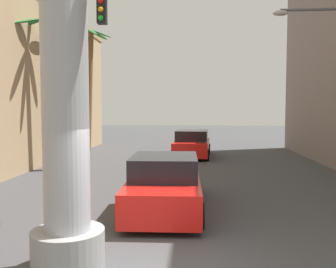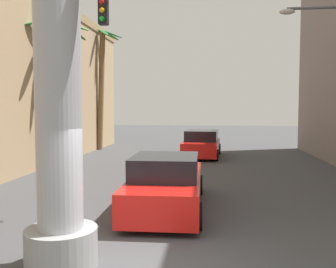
% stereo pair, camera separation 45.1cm
% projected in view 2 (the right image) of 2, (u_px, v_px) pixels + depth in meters
% --- Properties ---
extents(ground_plane, '(89.47, 89.47, 0.00)m').
position_uv_depth(ground_plane, '(186.00, 173.00, 16.43)').
color(ground_plane, '#424244').
extents(traffic_light_mast, '(5.19, 0.32, 5.99)m').
position_uv_depth(traffic_light_mast, '(7.00, 59.00, 10.43)').
color(traffic_light_mast, '#333333').
rests_on(traffic_light_mast, ground).
extents(car_lead, '(2.14, 5.17, 1.56)m').
position_uv_depth(car_lead, '(166.00, 184.00, 10.56)').
color(car_lead, black).
rests_on(car_lead, ground).
extents(car_far, '(2.27, 4.43, 1.56)m').
position_uv_depth(car_far, '(202.00, 144.00, 21.79)').
color(car_far, black).
rests_on(car_far, ground).
extents(palm_tree_far_left, '(3.29, 2.95, 8.25)m').
position_uv_depth(palm_tree_far_left, '(101.00, 75.00, 25.58)').
color(palm_tree_far_left, brown).
rests_on(palm_tree_far_left, ground).
extents(palm_tree_mid_left, '(3.38, 3.16, 6.97)m').
position_uv_depth(palm_tree_mid_left, '(55.00, 75.00, 17.11)').
color(palm_tree_mid_left, brown).
rests_on(palm_tree_mid_left, ground).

